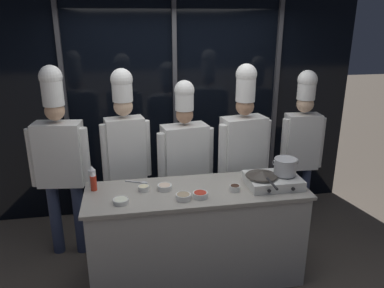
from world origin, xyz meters
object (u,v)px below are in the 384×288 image
at_px(squeeze_bottle_chili, 93,181).
at_px(prep_bowl_soy_glaze, 235,188).
at_px(prep_bowl_chili_flakes, 200,194).
at_px(serving_spoon_slotted, 141,182).
at_px(prep_bowl_mushrooms, 183,196).
at_px(chef_line, 185,155).
at_px(prep_bowl_noodles, 144,188).
at_px(prep_bowl_bean_sprouts, 121,201).
at_px(portable_stove, 273,180).
at_px(chef_sous, 126,145).
at_px(prep_bowl_chicken, 165,187).
at_px(chef_head, 60,153).
at_px(squeeze_bottle_clear, 92,176).
at_px(chef_pastry, 243,146).
at_px(stock_pot, 285,166).
at_px(chef_apprentice, 302,139).
at_px(frying_pan, 262,174).

relative_size(squeeze_bottle_chili, prep_bowl_soy_glaze, 1.84).
height_order(prep_bowl_chili_flakes, serving_spoon_slotted, prep_bowl_chili_flakes).
relative_size(prep_bowl_mushrooms, chef_line, 0.07).
xyz_separation_m(prep_bowl_noodles, prep_bowl_bean_sprouts, (-0.20, -0.20, -0.00)).
bearing_deg(portable_stove, chef_line, 136.42).
distance_m(prep_bowl_chili_flakes, prep_bowl_noodles, 0.52).
bearing_deg(prep_bowl_bean_sprouts, chef_sous, 86.08).
height_order(squeeze_bottle_chili, prep_bowl_chicken, squeeze_bottle_chili).
bearing_deg(prep_bowl_mushrooms, portable_stove, 9.56).
bearing_deg(chef_head, squeeze_bottle_chili, 132.56).
xyz_separation_m(squeeze_bottle_clear, chef_head, (-0.33, 0.39, 0.10)).
distance_m(serving_spoon_slotted, chef_pastry, 1.17).
bearing_deg(squeeze_bottle_chili, chef_line, 29.16).
height_order(stock_pot, chef_apprentice, chef_apprentice).
bearing_deg(squeeze_bottle_clear, chef_head, 130.45).
xyz_separation_m(prep_bowl_bean_sprouts, chef_line, (0.67, 0.80, 0.07)).
bearing_deg(prep_bowl_bean_sprouts, prep_bowl_chili_flakes, -1.27).
bearing_deg(squeeze_bottle_chili, prep_bowl_noodles, -11.51).
distance_m(prep_bowl_noodles, chef_apprentice, 1.91).
xyz_separation_m(portable_stove, serving_spoon_slotted, (-1.20, 0.25, -0.04)).
relative_size(chef_sous, chef_apprentice, 1.03).
relative_size(stock_pot, chef_line, 0.13).
bearing_deg(prep_bowl_bean_sprouts, portable_stove, 4.91).
xyz_separation_m(prep_bowl_soy_glaze, chef_pastry, (0.28, 0.67, 0.15)).
distance_m(chef_head, chef_apprentice, 2.58).
distance_m(stock_pot, prep_bowl_soy_glaze, 0.52).
height_order(stock_pot, prep_bowl_soy_glaze, stock_pot).
distance_m(prep_bowl_mushrooms, serving_spoon_slotted, 0.53).
bearing_deg(stock_pot, prep_bowl_chicken, 176.13).
relative_size(squeeze_bottle_chili, prep_bowl_mushrooms, 1.35).
height_order(frying_pan, chef_apprentice, chef_apprentice).
bearing_deg(chef_pastry, chef_line, -16.73).
bearing_deg(chef_sous, chef_pastry, 165.05).
relative_size(prep_bowl_soy_glaze, prep_bowl_chicken, 0.75).
bearing_deg(stock_pot, portable_stove, -179.85).
height_order(prep_bowl_chicken, chef_pastry, chef_pastry).
bearing_deg(prep_bowl_bean_sprouts, chef_line, 50.07).
height_order(portable_stove, chef_pastry, chef_pastry).
bearing_deg(squeeze_bottle_chili, prep_bowl_chili_flakes, -18.62).
distance_m(squeeze_bottle_chili, chef_sous, 0.63).
bearing_deg(prep_bowl_chicken, chef_sous, 117.49).
relative_size(stock_pot, chef_sous, 0.12).
height_order(squeeze_bottle_clear, prep_bowl_chicken, squeeze_bottle_clear).
xyz_separation_m(frying_pan, squeeze_bottle_clear, (-1.52, 0.28, -0.03)).
bearing_deg(chef_head, prep_bowl_soy_glaze, 162.62).
distance_m(chef_line, chef_apprentice, 1.33).
bearing_deg(prep_bowl_chicken, squeeze_bottle_clear, 162.48).
relative_size(frying_pan, prep_bowl_mushrooms, 3.85).
xyz_separation_m(prep_bowl_noodles, chef_sous, (-0.14, 0.63, 0.20)).
distance_m(frying_pan, stock_pot, 0.23).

